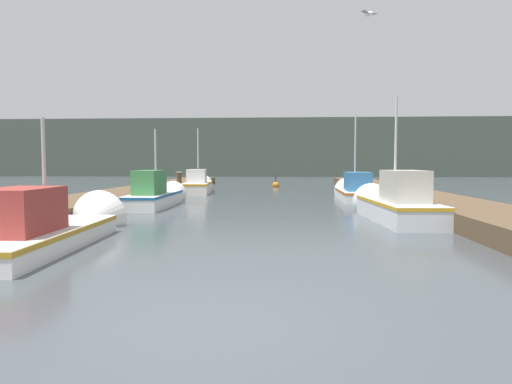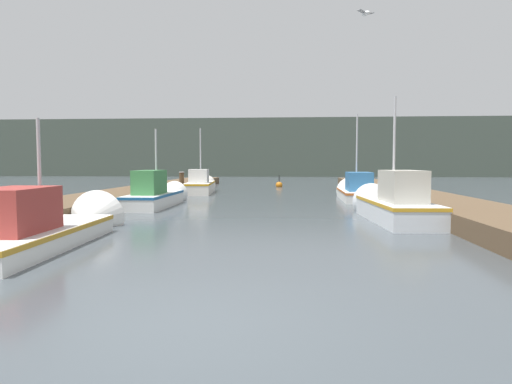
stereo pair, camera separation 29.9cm
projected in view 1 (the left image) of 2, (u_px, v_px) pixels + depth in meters
ground_plane at (206, 327)px, 5.12m from camera, size 200.00×200.00×0.00m
dock_left at (122, 196)px, 21.45m from camera, size 2.77×40.00×0.52m
dock_right at (413, 198)px, 20.64m from camera, size 2.77×40.00×0.52m
distant_shore_ridge at (278, 149)px, 67.51m from camera, size 120.00×16.00×7.74m
fishing_boat_0 at (56, 227)px, 10.56m from camera, size 1.98×6.33×3.42m
fishing_boat_1 at (393, 204)px, 14.86m from camera, size 1.83×5.85×4.34m
fishing_boat_2 at (157, 195)px, 19.54m from camera, size 1.44×5.90×3.64m
fishing_boat_3 at (354, 191)px, 23.18m from camera, size 1.68×5.84×4.76m
fishing_boat_4 at (199, 185)px, 28.21m from camera, size 2.00×6.28×4.29m
mooring_piling_0 at (179, 182)px, 27.97m from camera, size 0.34×0.34×1.29m
mooring_piling_1 at (415, 203)px, 15.26m from camera, size 0.28×0.28×0.97m
channel_buoy at (276, 185)px, 34.65m from camera, size 0.52×0.52×1.02m
seagull_lead at (369, 14)px, 12.38m from camera, size 0.51×0.43×0.12m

